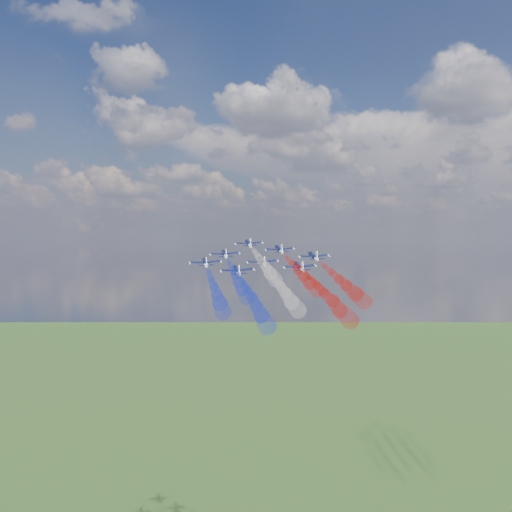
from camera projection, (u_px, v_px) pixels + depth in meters
The scene contains 16 objects.
jet_lead at pixel (248, 243), 199.82m from camera, with size 9.65×12.06×3.22m, color black, non-canonical shape.
trail_lead at pixel (262, 262), 175.19m from camera, with size 4.02×40.77×4.02m, color white, non-canonical shape.
jet_inner_left at pixel (224, 254), 186.51m from camera, with size 9.65×12.06×3.22m, color black, non-canonical shape.
trail_inner_left at pixel (236, 275), 161.88m from camera, with size 4.02×40.77×4.02m, color #1A30E1, non-canonical shape.
jet_inner_right at pixel (279, 249), 190.86m from camera, with size 9.65×12.06×3.22m, color black, non-canonical shape.
trail_inner_right at pixel (298, 270), 166.22m from camera, with size 4.02×40.77×4.02m, color red, non-canonical shape.
jet_outer_left at pixel (205, 262), 176.01m from camera, with size 9.65×12.06×3.22m, color black, non-canonical shape.
trail_outer_left at pixel (214, 287), 151.38m from camera, with size 4.02×40.77×4.02m, color #1A30E1, non-canonical shape.
jet_center_third at pixel (262, 262), 177.82m from camera, with size 9.65×12.06×3.22m, color black, non-canonical shape.
trail_center_third at pixel (280, 286), 153.19m from camera, with size 4.02×40.77×4.02m, color white, non-canonical shape.
jet_outer_right at pixel (313, 256), 182.19m from camera, with size 9.65×12.06×3.22m, color black, non-canonical shape.
trail_outer_right at pixel (338, 279), 157.56m from camera, with size 4.02×40.77×4.02m, color red, non-canonical shape.
jet_rear_left at pixel (237, 270), 166.17m from camera, with size 9.65×12.06×3.22m, color black, non-canonical shape.
trail_rear_left at pixel (252, 298), 141.54m from camera, with size 4.02×40.77×4.02m, color #1A30E1, non-canonical shape.
jet_rear_right at pixel (299, 267), 168.96m from camera, with size 9.65×12.06×3.22m, color black, non-canonical shape.
trail_rear_right at pixel (324, 293), 144.33m from camera, with size 4.02×40.77×4.02m, color red, non-canonical shape.
Camera 1 is at (87.17, -170.48, 137.63)m, focal length 41.62 mm.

